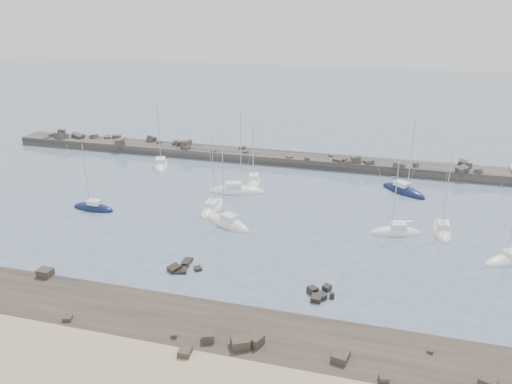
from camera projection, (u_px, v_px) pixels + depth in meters
The scene contains 15 objects.
ground at pixel (236, 240), 72.81m from camera, with size 400.00×400.00×0.00m, color slate.
rock_shelf at pixel (176, 331), 53.00m from camera, with size 140.00×12.25×1.75m.
rock_cluster_near at pixel (181, 269), 65.02m from camera, with size 4.50×4.31×1.40m.
rock_cluster_far at pixel (319, 295), 58.97m from camera, with size 3.50×3.93×1.37m.
breakwater at pixel (254, 159), 108.75m from camera, with size 115.00×7.35×4.87m.
sailboat_1 at pixel (161, 165), 104.79m from camera, with size 6.37×9.80×14.97m.
sailboat_2 at pixel (93, 208), 83.40m from camera, with size 7.70×2.80×12.21m.
sailboat_3 at pixel (213, 208), 83.44m from camera, with size 2.76×8.67×13.63m.
sailboat_4 at pixel (237, 191), 90.80m from camera, with size 10.63×5.26×16.06m.
sailboat_5 at pixel (227, 224), 77.78m from camera, with size 9.20×6.50×14.23m.
sailboat_6 at pixel (254, 183), 94.80m from camera, with size 3.89×8.40×12.99m.
sailboat_7 at pixel (403, 191), 90.73m from camera, with size 9.01×8.03×14.73m.
sailboat_8 at pixel (395, 233), 74.76m from camera, with size 7.92×4.17×12.22m.
sailboat_9 at pixel (442, 231), 75.37m from camera, with size 2.98×8.38×13.20m.
sailboat_10 at pixel (509, 260), 66.95m from camera, with size 7.97×6.53×12.59m.
Camera 1 is at (20.02, -62.19, 33.02)m, focal length 35.00 mm.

